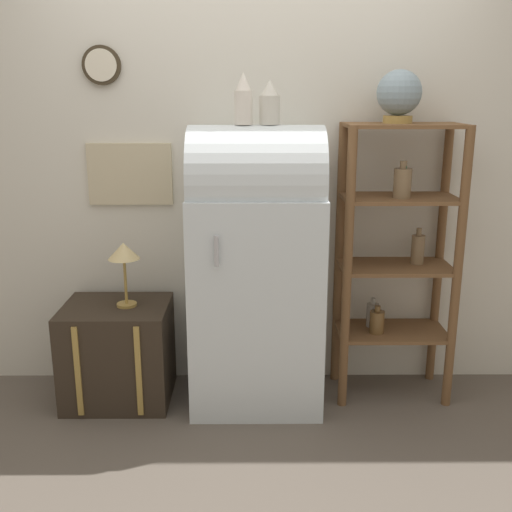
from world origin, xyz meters
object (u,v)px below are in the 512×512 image
Objects in this scene: refrigerator at (256,265)px; vase_left at (243,100)px; suitcase_trunk at (118,352)px; globe at (399,94)px; desk_lamp at (124,255)px; vase_center at (270,104)px.

refrigerator is 5.98× the size of vase_left.
globe reaches higher than suitcase_trunk.
desk_lamp is at bearing -176.60° from globe.
vase_center is 0.62× the size of desk_lamp.
suitcase_trunk is at bearing 178.96° from vase_left.
refrigerator is 1.17m from globe.
suitcase_trunk is 1.62m from vase_center.
desk_lamp is at bearing 179.06° from vase_left.
vase_center is at bearing 10.81° from refrigerator.
suitcase_trunk is 2.63× the size of vase_center.
vase_center is (0.85, 0.01, 1.37)m from suitcase_trunk.
suitcase_trunk is (-0.78, 0.01, -0.52)m from refrigerator.
globe is at bearing 7.08° from refrigerator.
desk_lamp is at bearing -179.45° from vase_center.
globe is at bearing 3.40° from desk_lamp.
suitcase_trunk is 2.14× the size of globe.
vase_left is at bearing -0.94° from desk_lamp.
refrigerator reaches higher than suitcase_trunk.
vase_center is (-0.68, -0.08, -0.05)m from globe.
desk_lamp reaches higher than suitcase_trunk.
vase_center is 1.12m from desk_lamp.
globe is 1.69m from desk_lamp.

